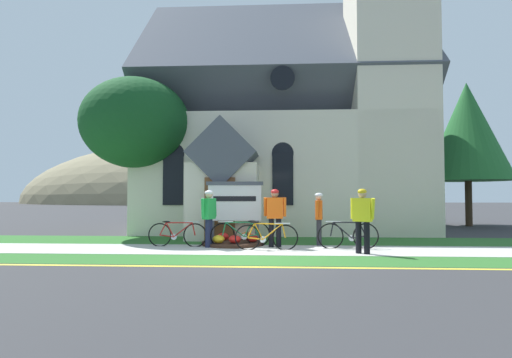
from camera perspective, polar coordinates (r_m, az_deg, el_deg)
ground at (r=13.88m, az=0.13°, el=-8.56°), size 140.00×140.00×0.00m
sidewalk_slab at (r=11.38m, az=4.03°, el=-9.92°), size 32.00×2.08×0.01m
grass_verge at (r=9.61m, az=4.20°, el=-11.35°), size 32.00×1.49×0.01m
church_lawn at (r=13.62m, az=3.87°, el=-8.66°), size 24.00×2.44×0.01m
curb_paint_stripe at (r=8.73m, az=4.32°, el=-12.28°), size 28.00×0.16×0.01m
church_building at (r=18.83m, az=5.10°, el=7.01°), size 12.03×10.19×13.14m
church_sign at (r=12.93m, az=-3.02°, el=-3.43°), size 1.82×0.23×1.95m
flower_bed at (r=12.52m, az=-3.17°, el=-8.78°), size 1.90×1.90×0.34m
bicycle_red at (r=11.33m, az=1.45°, el=-8.09°), size 1.76×0.13×0.81m
bicycle_white at (r=12.05m, az=-2.14°, el=-7.73°), size 1.74×0.53×0.79m
bicycle_black at (r=12.28m, az=-11.04°, el=-7.62°), size 1.78×0.12×0.77m
bicycle_orange at (r=11.89m, az=12.88°, el=-7.71°), size 1.75×0.15×0.81m
cyclist_in_white_jersey at (r=11.86m, az=2.68°, el=-4.81°), size 0.66×0.30×1.69m
cyclist_in_green_jersey at (r=12.47m, az=8.85°, el=-5.02°), size 0.28×0.70×1.59m
cyclist_in_red_jersey at (r=11.89m, az=-6.64°, el=-4.91°), size 0.36×0.68×1.66m
cyclist_in_orange_jersey at (r=10.88m, az=14.74°, el=-5.00°), size 0.54×0.52×1.69m
roadside_conifer at (r=22.72m, az=27.57°, el=5.94°), size 4.17×4.17×7.12m
yard_deciduous_tree at (r=16.08m, az=-16.57°, el=7.50°), size 4.05×4.05×5.94m
distant_hill at (r=78.83m, az=-5.94°, el=-3.36°), size 73.16×42.36×24.19m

